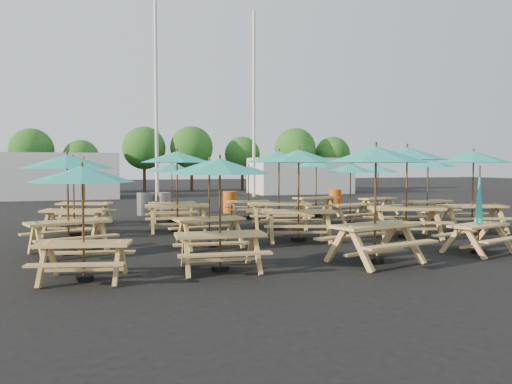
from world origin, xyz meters
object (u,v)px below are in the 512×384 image
object	(u,v)px
picnic_unit_0	(82,181)
picnic_unit_4	(220,173)
picnic_unit_12	(479,217)
waste_bin_2	(164,204)
picnic_unit_3	(84,168)
picnic_unit_13	(407,159)
picnic_unit_6	(177,162)
waste_bin_1	(148,204)
picnic_unit_8	(376,161)
picnic_unit_14	(351,172)
waste_bin_0	(144,204)
picnic_unit_2	(73,168)
picnic_unit_19	(378,172)
picnic_unit_17	(473,162)
picnic_unit_7	(172,171)
picnic_unit_1	(67,167)
picnic_unit_15	(316,166)
waste_bin_3	(230,202)
picnic_unit_10	(279,161)
picnic_unit_9	(299,161)
picnic_unit_5	(209,171)
picnic_unit_11	(249,173)
picnic_unit_18	(428,166)
waste_bin_4	(335,199)

from	to	relation	value
picnic_unit_0	picnic_unit_4	size ratio (longest dim) A/B	0.99
picnic_unit_12	waste_bin_2	bearing A→B (deg)	98.94
picnic_unit_3	picnic_unit_13	xyz separation A→B (m)	(8.67, -5.99, 0.26)
picnic_unit_6	waste_bin_1	world-z (taller)	picnic_unit_6
picnic_unit_8	picnic_unit_14	xyz separation A→B (m)	(2.78, 6.20, -0.29)
waste_bin_1	picnic_unit_6	bearing A→B (deg)	-86.53
picnic_unit_0	waste_bin_0	world-z (taller)	picnic_unit_0
picnic_unit_2	waste_bin_2	distance (m)	6.57
picnic_unit_19	picnic_unit_17	bearing A→B (deg)	-106.46
picnic_unit_19	picnic_unit_7	bearing A→B (deg)	167.49
picnic_unit_1	picnic_unit_15	size ratio (longest dim) A/B	1.08
waste_bin_3	picnic_unit_6	bearing A→B (deg)	-119.53
picnic_unit_3	picnic_unit_10	world-z (taller)	picnic_unit_10
waste_bin_3	waste_bin_2	bearing A→B (deg)	178.16
picnic_unit_7	picnic_unit_12	bearing A→B (deg)	-52.92
picnic_unit_14	waste_bin_1	distance (m)	8.55
picnic_unit_6	picnic_unit_9	distance (m)	4.03
picnic_unit_5	picnic_unit_13	distance (m)	5.62
picnic_unit_8	picnic_unit_14	distance (m)	6.80
picnic_unit_1	waste_bin_0	xyz separation A→B (m)	(2.45, 8.71, -1.52)
picnic_unit_10	picnic_unit_12	size ratio (longest dim) A/B	1.30
picnic_unit_8	waste_bin_3	distance (m)	11.73
picnic_unit_5	picnic_unit_15	distance (m)	8.30
picnic_unit_3	picnic_unit_6	xyz separation A→B (m)	(2.75, -2.77, 0.19)
picnic_unit_8	picnic_unit_1	bearing A→B (deg)	138.59
picnic_unit_10	picnic_unit_9	bearing A→B (deg)	-87.04
picnic_unit_11	picnic_unit_19	distance (m)	5.59
waste_bin_2	picnic_unit_1	bearing A→B (deg)	-110.57
picnic_unit_14	picnic_unit_18	bearing A→B (deg)	-17.45
picnic_unit_8	waste_bin_0	world-z (taller)	picnic_unit_8
picnic_unit_0	picnic_unit_18	size ratio (longest dim) A/B	0.92
picnic_unit_7	picnic_unit_17	world-z (taller)	picnic_unit_17
picnic_unit_14	picnic_unit_17	size ratio (longest dim) A/B	0.86
picnic_unit_1	picnic_unit_7	xyz separation A→B (m)	(3.21, 5.92, -0.16)
picnic_unit_18	picnic_unit_19	size ratio (longest dim) A/B	1.07
picnic_unit_1	waste_bin_0	distance (m)	9.17
picnic_unit_12	picnic_unit_18	bearing A→B (deg)	45.55
picnic_unit_15	waste_bin_0	world-z (taller)	picnic_unit_15
picnic_unit_4	waste_bin_4	bearing A→B (deg)	59.12
picnic_unit_19	picnic_unit_9	bearing A→B (deg)	-149.50
picnic_unit_5	waste_bin_1	xyz separation A→B (m)	(-0.65, 8.82, -1.42)
picnic_unit_1	picnic_unit_18	bearing A→B (deg)	-5.10
picnic_unit_7	picnic_unit_11	distance (m)	2.98
picnic_unit_2	picnic_unit_5	bearing A→B (deg)	-27.97
picnic_unit_0	waste_bin_0	bearing A→B (deg)	92.31
picnic_unit_11	picnic_unit_12	distance (m)	9.43
picnic_unit_2	picnic_unit_1	bearing A→B (deg)	-74.01
picnic_unit_8	waste_bin_2	distance (m)	12.16
picnic_unit_9	picnic_unit_17	xyz separation A→B (m)	(5.73, 0.06, 0.01)
picnic_unit_1	picnic_unit_7	size ratio (longest dim) A/B	1.23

